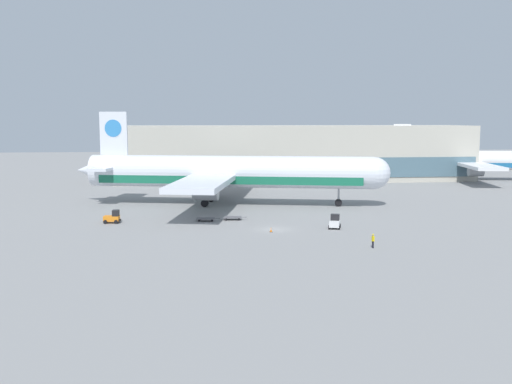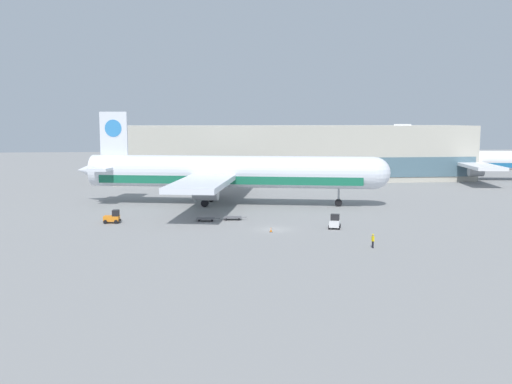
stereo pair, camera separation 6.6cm
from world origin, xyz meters
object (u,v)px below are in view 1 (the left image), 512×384
(airplane_distant, at_px, (471,161))
(baggage_dolly_second, at_px, (233,217))
(baggage_tug_foreground, at_px, (113,217))
(traffic_cone_near, at_px, (271,230))
(baggage_tug_mid, at_px, (335,222))
(ground_crew_near, at_px, (373,240))
(baggage_dolly_lead, at_px, (206,219))
(airplane_main, at_px, (226,173))

(airplane_distant, xyz_separation_m, baggage_dolly_second, (-64.92, -51.53, -4.55))
(baggage_tug_foreground, distance_m, baggage_dolly_second, 18.28)
(airplane_distant, bearing_deg, traffic_cone_near, -125.07)
(baggage_tug_mid, height_order, ground_crew_near, baggage_tug_mid)
(baggage_tug_foreground, height_order, traffic_cone_near, baggage_tug_foreground)
(baggage_tug_foreground, bearing_deg, baggage_dolly_second, 6.88)
(baggage_tug_foreground, xyz_separation_m, baggage_dolly_second, (18.26, 0.73, -0.49))
(baggage_dolly_lead, bearing_deg, baggage_tug_mid, -19.12)
(baggage_dolly_second, bearing_deg, airplane_main, 94.44)
(airplane_distant, bearing_deg, airplane_main, -142.36)
(airplane_main, bearing_deg, baggage_tug_mid, -47.78)
(airplane_main, distance_m, ground_crew_near, 41.22)
(baggage_dolly_lead, bearing_deg, airplane_main, 80.45)
(ground_crew_near, bearing_deg, baggage_tug_foreground, -131.17)
(airplane_main, xyz_separation_m, baggage_dolly_lead, (-4.11, -16.97, -5.45))
(baggage_tug_foreground, height_order, baggage_tug_mid, same)
(baggage_tug_foreground, xyz_separation_m, baggage_dolly_lead, (14.04, 0.12, -0.49))
(baggage_dolly_second, bearing_deg, baggage_tug_foreground, -173.65)
(airplane_distant, relative_size, baggage_dolly_second, 13.03)
(baggage_dolly_second, relative_size, ground_crew_near, 2.11)
(baggage_tug_mid, relative_size, baggage_dolly_lead, 0.73)
(airplane_main, bearing_deg, baggage_tug_foreground, -124.38)
(airplane_distant, bearing_deg, baggage_tug_foreground, -138.62)
(airplane_distant, relative_size, traffic_cone_near, 68.47)
(airplane_main, distance_m, baggage_tug_mid, 29.08)
(baggage_tug_foreground, bearing_deg, traffic_cone_near, -17.88)
(airplane_main, distance_m, airplane_distant, 73.93)
(airplane_main, relative_size, traffic_cone_near, 80.42)
(airplane_distant, height_order, traffic_cone_near, airplane_distant)
(baggage_dolly_second, distance_m, traffic_cone_near, 11.22)
(airplane_distant, distance_m, baggage_tug_mid, 78.70)
(airplane_main, relative_size, baggage_tug_mid, 20.83)
(airplane_main, distance_m, baggage_dolly_lead, 18.29)
(airplane_main, xyz_separation_m, baggage_tug_foreground, (-18.15, -17.09, -4.96))
(baggage_tug_foreground, relative_size, baggage_tug_mid, 0.93)
(airplane_distant, relative_size, baggage_tug_mid, 17.73)
(traffic_cone_near, bearing_deg, baggage_tug_foreground, 157.53)
(baggage_tug_foreground, bearing_deg, airplane_main, 47.86)
(airplane_distant, bearing_deg, baggage_tug_mid, -120.98)
(baggage_dolly_lead, xyz_separation_m, ground_crew_near, (19.93, -20.79, 0.66))
(traffic_cone_near, bearing_deg, baggage_tug_mid, 10.26)
(baggage_tug_mid, bearing_deg, airplane_main, 48.21)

